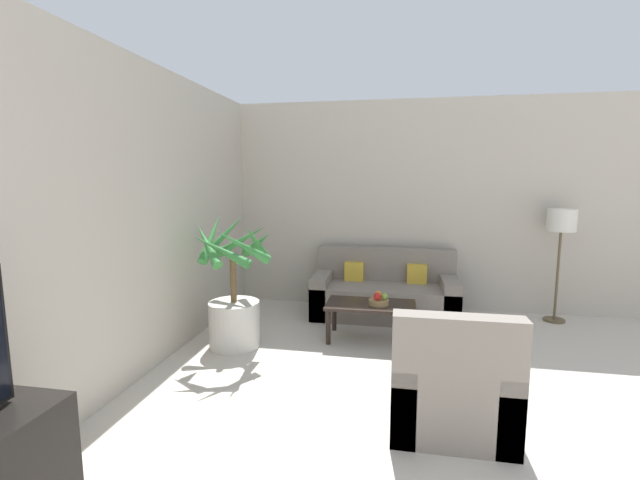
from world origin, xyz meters
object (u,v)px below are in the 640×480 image
at_px(floor_lamp, 561,227).
at_px(apple_green, 385,296).
at_px(potted_palm, 234,301).
at_px(apple_red, 377,296).
at_px(coffee_table, 371,309).
at_px(ottoman, 433,351).
at_px(armchair, 449,385).
at_px(sofa_loveseat, 384,294).
at_px(fruit_bowl, 379,302).
at_px(orange_fruit, 378,295).

bearing_deg(floor_lamp, apple_green, -152.84).
distance_m(potted_palm, apple_red, 1.47).
bearing_deg(coffee_table, apple_green, -7.45).
bearing_deg(potted_palm, ottoman, -7.16).
relative_size(armchair, ottoman, 1.56).
relative_size(sofa_loveseat, apple_green, 25.80).
distance_m(floor_lamp, fruit_bowl, 2.41).
relative_size(coffee_table, armchair, 1.07).
distance_m(potted_palm, sofa_loveseat, 1.95).
bearing_deg(armchair, potted_palm, 152.15).
bearing_deg(ottoman, armchair, -86.75).
distance_m(apple_green, orange_fruit, 0.08).
bearing_deg(apple_green, armchair, -71.21).
bearing_deg(apple_red, sofa_loveseat, 87.13).
distance_m(fruit_bowl, apple_green, 0.09).
distance_m(fruit_bowl, orange_fruit, 0.09).
bearing_deg(floor_lamp, apple_red, -152.84).
distance_m(sofa_loveseat, floor_lamp, 2.21).
distance_m(sofa_loveseat, armchair, 2.38).
xyz_separation_m(fruit_bowl, apple_green, (0.06, 0.01, 0.06)).
bearing_deg(floor_lamp, fruit_bowl, -153.38).
xyz_separation_m(fruit_bowl, ottoman, (0.51, -0.65, -0.23)).
bearing_deg(orange_fruit, apple_green, -35.93).
relative_size(potted_palm, apple_green, 20.12).
bearing_deg(apple_green, ottoman, -55.52).
xyz_separation_m(potted_palm, apple_green, (1.49, 0.42, 0.01)).
distance_m(apple_red, apple_green, 0.08).
height_order(coffee_table, armchair, armchair).
xyz_separation_m(coffee_table, armchair, (0.64, -1.49, -0.06)).
height_order(sofa_loveseat, apple_green, sofa_loveseat).
xyz_separation_m(armchair, ottoman, (-0.05, 0.81, -0.08)).
bearing_deg(apple_green, coffee_table, 172.55).
relative_size(apple_green, armchair, 0.08).
height_order(orange_fruit, ottoman, orange_fruit).
relative_size(floor_lamp, ottoman, 2.42).
xyz_separation_m(orange_fruit, armchair, (0.57, -1.52, -0.21)).
xyz_separation_m(apple_red, orange_fruit, (0.01, 0.09, -0.00)).
relative_size(potted_palm, fruit_bowl, 6.48).
distance_m(potted_palm, fruit_bowl, 1.49).
xyz_separation_m(potted_palm, floor_lamp, (3.49, 1.44, 0.67)).
xyz_separation_m(floor_lamp, orange_fruit, (-2.06, -0.98, -0.65)).
height_order(potted_palm, coffee_table, potted_palm).
bearing_deg(floor_lamp, ottoman, -132.50).
relative_size(sofa_loveseat, orange_fruit, 23.14).
bearing_deg(apple_green, fruit_bowl, -173.93).
bearing_deg(floor_lamp, coffee_table, -154.82).
xyz_separation_m(apple_green, armchair, (0.50, -1.47, -0.21)).
bearing_deg(orange_fruit, potted_palm, -161.90).
bearing_deg(sofa_loveseat, coffee_table, -97.73).
bearing_deg(fruit_bowl, ottoman, -51.86).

